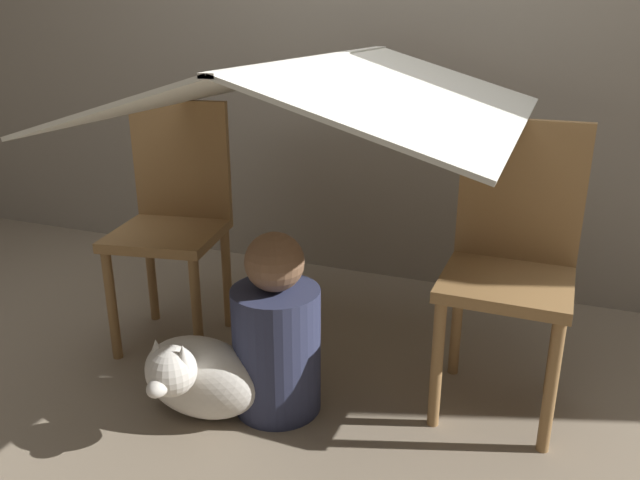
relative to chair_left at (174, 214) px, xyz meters
The scene contains 7 objects.
ground_plane 0.81m from the chair_left, 17.38° to the right, with size 8.80×8.80×0.00m, color gray.
wall_back 1.31m from the chair_left, 55.05° to the left, with size 7.00×0.05×2.50m.
chair_left is the anchor object (origin of this frame).
chair_right 1.22m from the chair_left, ahead, with size 0.38×0.38×0.90m.
sheet_canopy 0.79m from the chair_left, ahead, with size 1.21×1.30×0.19m.
person_front 0.69m from the chair_left, 29.32° to the right, with size 0.28×0.28×0.59m.
dog 0.68m from the chair_left, 51.81° to the right, with size 0.40×0.36×0.33m.
Camera 1 is at (0.71, -1.68, 1.19)m, focal length 35.00 mm.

